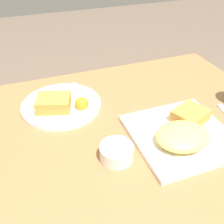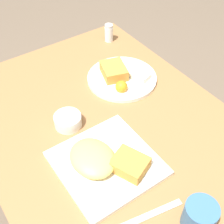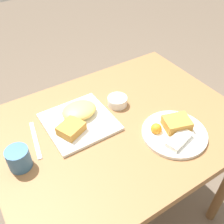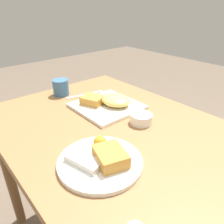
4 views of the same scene
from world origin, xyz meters
name	(u,v)px [view 2 (image 2 of 4)]	position (x,y,z in m)	size (l,w,h in m)	color
dining_table	(107,141)	(0.00, 0.00, 0.65)	(1.03, 0.77, 0.74)	olive
plate_square_near	(104,161)	(0.13, -0.10, 0.76)	(0.27, 0.27, 0.06)	white
plate_oval_far	(121,77)	(-0.15, 0.17, 0.76)	(0.26, 0.26, 0.05)	white
sauce_ramekin	(68,120)	(-0.06, -0.10, 0.76)	(0.09, 0.09, 0.04)	white
salt_shaker	(109,34)	(-0.40, 0.28, 0.77)	(0.04, 0.04, 0.08)	white
butter_knife	(146,217)	(0.32, -0.10, 0.74)	(0.05, 0.20, 0.00)	silver
coffee_mug	(199,216)	(0.41, -0.01, 0.78)	(0.08, 0.08, 0.08)	#386693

